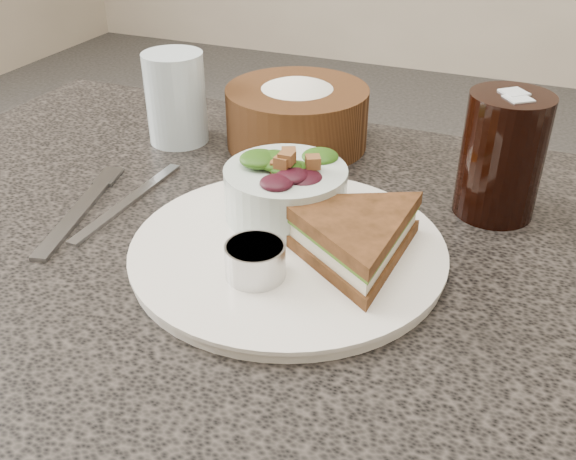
{
  "coord_description": "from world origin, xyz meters",
  "views": [
    {
      "loc": [
        0.24,
        -0.49,
        1.1
      ],
      "look_at": [
        0.04,
        -0.01,
        0.78
      ],
      "focal_mm": 40.0,
      "sensor_mm": 36.0,
      "label": 1
    }
  ],
  "objects_px": {
    "dressing_ramekin": "(255,261)",
    "bread_basket": "(297,107)",
    "dinner_plate": "(288,251)",
    "cola_glass": "(503,151)",
    "sandwich": "(353,237)",
    "salad_bowl": "(286,183)",
    "water_glass": "(176,98)"
  },
  "relations": [
    {
      "from": "sandwich",
      "to": "salad_bowl",
      "type": "relative_size",
      "value": 1.34
    },
    {
      "from": "dinner_plate",
      "to": "sandwich",
      "type": "relative_size",
      "value": 1.79
    },
    {
      "from": "sandwich",
      "to": "salad_bowl",
      "type": "height_order",
      "value": "salad_bowl"
    },
    {
      "from": "dressing_ramekin",
      "to": "bread_basket",
      "type": "height_order",
      "value": "bread_basket"
    },
    {
      "from": "dressing_ramekin",
      "to": "water_glass",
      "type": "xyz_separation_m",
      "value": [
        -0.24,
        0.26,
        0.03
      ]
    },
    {
      "from": "salad_bowl",
      "to": "bread_basket",
      "type": "relative_size",
      "value": 0.68
    },
    {
      "from": "dinner_plate",
      "to": "cola_glass",
      "type": "distance_m",
      "value": 0.25
    },
    {
      "from": "salad_bowl",
      "to": "sandwich",
      "type": "bearing_deg",
      "value": -29.33
    },
    {
      "from": "water_glass",
      "to": "cola_glass",
      "type": "bearing_deg",
      "value": -4.94
    },
    {
      "from": "bread_basket",
      "to": "salad_bowl",
      "type": "bearing_deg",
      "value": -71.22
    },
    {
      "from": "salad_bowl",
      "to": "bread_basket",
      "type": "bearing_deg",
      "value": 108.78
    },
    {
      "from": "dinner_plate",
      "to": "water_glass",
      "type": "xyz_separation_m",
      "value": [
        -0.24,
        0.2,
        0.05
      ]
    },
    {
      "from": "cola_glass",
      "to": "sandwich",
      "type": "bearing_deg",
      "value": -123.61
    },
    {
      "from": "dinner_plate",
      "to": "cola_glass",
      "type": "relative_size",
      "value": 2.08
    },
    {
      "from": "salad_bowl",
      "to": "cola_glass",
      "type": "xyz_separation_m",
      "value": [
        0.2,
        0.11,
        0.02
      ]
    },
    {
      "from": "salad_bowl",
      "to": "cola_glass",
      "type": "distance_m",
      "value": 0.23
    },
    {
      "from": "dinner_plate",
      "to": "cola_glass",
      "type": "bearing_deg",
      "value": 44.22
    },
    {
      "from": "dinner_plate",
      "to": "salad_bowl",
      "type": "distance_m",
      "value": 0.07
    },
    {
      "from": "cola_glass",
      "to": "dinner_plate",
      "type": "bearing_deg",
      "value": -135.78
    },
    {
      "from": "dressing_ramekin",
      "to": "cola_glass",
      "type": "distance_m",
      "value": 0.29
    },
    {
      "from": "sandwich",
      "to": "dressing_ramekin",
      "type": "height_order",
      "value": "sandwich"
    },
    {
      "from": "dinner_plate",
      "to": "bread_basket",
      "type": "xyz_separation_m",
      "value": [
        -0.09,
        0.25,
        0.05
      ]
    },
    {
      "from": "sandwich",
      "to": "cola_glass",
      "type": "height_order",
      "value": "cola_glass"
    },
    {
      "from": "dinner_plate",
      "to": "bread_basket",
      "type": "height_order",
      "value": "bread_basket"
    },
    {
      "from": "salad_bowl",
      "to": "water_glass",
      "type": "height_order",
      "value": "water_glass"
    },
    {
      "from": "dinner_plate",
      "to": "bread_basket",
      "type": "relative_size",
      "value": 1.64
    },
    {
      "from": "salad_bowl",
      "to": "dressing_ramekin",
      "type": "bearing_deg",
      "value": -80.92
    },
    {
      "from": "sandwich",
      "to": "bread_basket",
      "type": "bearing_deg",
      "value": 156.33
    },
    {
      "from": "salad_bowl",
      "to": "dinner_plate",
      "type": "bearing_deg",
      "value": -64.97
    },
    {
      "from": "dinner_plate",
      "to": "water_glass",
      "type": "height_order",
      "value": "water_glass"
    },
    {
      "from": "dressing_ramekin",
      "to": "sandwich",
      "type": "bearing_deg",
      "value": 41.59
    },
    {
      "from": "dinner_plate",
      "to": "sandwich",
      "type": "xyz_separation_m",
      "value": [
        0.06,
        0.0,
        0.03
      ]
    }
  ]
}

